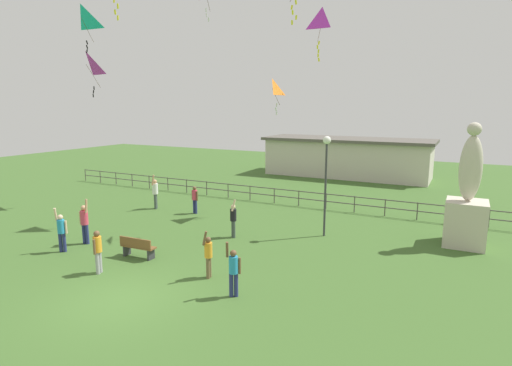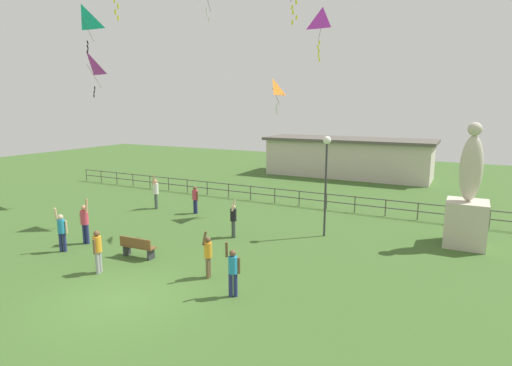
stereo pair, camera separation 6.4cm
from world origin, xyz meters
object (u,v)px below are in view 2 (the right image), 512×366
Objects in this scene: person_4 at (195,198)px; kite_2 at (87,65)px; person_1 at (62,230)px; park_bench at (137,246)px; kite_0 at (272,89)px; statue_monument at (467,207)px; person_6 at (233,218)px; person_7 at (156,191)px; person_2 at (233,269)px; person_0 at (208,254)px; person_5 at (98,249)px; kite_7 at (322,21)px; person_3 at (85,221)px; lamppost at (326,165)px; kite_1 at (82,18)px.

kite_2 is (-6.62, -1.06, 7.39)m from person_4.
kite_2 is at bearing 129.47° from person_1.
kite_0 is at bearing 78.55° from park_bench.
statue_monument is at bearing 5.67° from kite_2.
person_7 is (-6.80, 2.54, 0.11)m from person_6.
statue_monument reaches higher than person_2.
person_7 is at bearing 125.88° from park_bench.
person_1 reaches higher than person_2.
person_0 is at bearing 4.90° from person_1.
person_6 reaches higher than person_4.
person_5 is 16.32m from kite_7.
person_3 is 15.81m from kite_7.
person_5 reaches higher than person_4.
person_0 is 4.03m from person_5.
person_5 is 0.57× the size of kite_7.
person_2 is 0.89× the size of person_3.
lamppost is 2.63× the size of person_0.
person_7 is at bearing -161.39° from kite_0.
person_0 is 1.73m from person_2.
park_bench is 3.41m from person_1.
person_1 is 3.23m from person_5.
kite_0 is at bearing 101.47° from person_0.
kite_2 reaches higher than person_2.
person_1 is 7.59m from person_7.
lamppost is at bearing 33.31° from person_3.
park_bench is at bearing -54.12° from person_7.
lamppost is 3.05× the size of park_bench.
statue_monument is at bearing 3.96° from person_4.
kite_1 reaches higher than kite_0.
statue_monument is 3.01× the size of person_0.
person_0 is at bearing -70.45° from person_6.
person_2 is (-6.40, -8.81, -0.79)m from statue_monument.
person_7 is at bearing -176.33° from person_4.
person_6 reaches higher than park_bench.
person_0 is 14.71m from kite_1.
person_2 is 1.14× the size of person_5.
person_5 is (3.09, -2.06, -0.10)m from person_3.
person_2 reaches higher than park_bench.
kite_0 is 0.83× the size of kite_1.
kite_1 reaches higher than person_5.
statue_monument is 2.91× the size of person_6.
kite_0 is at bearing 108.70° from person_2.
kite_0 is 10.95m from kite_2.
person_3 is at bearing 89.32° from person_1.
person_6 is 0.80× the size of kite_1.
lamppost is 4.87m from person_6.
person_7 is at bearing 118.76° from person_5.
statue_monument is at bearing -22.33° from kite_7.
kite_0 is (-9.75, 1.08, 5.18)m from statue_monument.
person_2 is at bearing -83.39° from kite_7.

